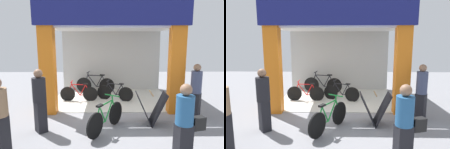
# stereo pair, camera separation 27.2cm
# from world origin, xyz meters

# --- Properties ---
(ground_plane) EXTENTS (17.17, 17.17, 0.00)m
(ground_plane) POSITION_xyz_m (0.00, 0.00, 0.00)
(ground_plane) COLOR gray
(ground_plane) RESTS_ON ground
(shop_facade) EXTENTS (4.79, 3.57, 3.56)m
(shop_facade) POSITION_xyz_m (0.00, 1.57, 1.88)
(shop_facade) COLOR beige
(shop_facade) RESTS_ON ground
(bicycle_inside_0) EXTENTS (1.41, 0.54, 0.81)m
(bicycle_inside_0) POSITION_xyz_m (0.12, 1.37, 0.33)
(bicycle_inside_0) COLOR black
(bicycle_inside_0) RESTS_ON ground
(bicycle_inside_1) EXTENTS (1.74, 0.48, 0.97)m
(bicycle_inside_1) POSITION_xyz_m (-0.73, 2.58, 0.39)
(bicycle_inside_1) COLOR black
(bicycle_inside_1) RESTS_ON ground
(bicycle_inside_2) EXTENTS (1.47, 0.40, 0.81)m
(bicycle_inside_2) POSITION_xyz_m (-1.28, 1.30, 0.32)
(bicycle_inside_2) COLOR black
(bicycle_inside_2) RESTS_ON ground
(bicycle_parked_0) EXTENTS (0.91, 1.44, 0.92)m
(bicycle_parked_0) POSITION_xyz_m (-0.18, -1.35, 0.37)
(bicycle_parked_0) COLOR black
(bicycle_parked_0) RESTS_ON ground
(sandwich_board_sign) EXTENTS (0.87, 0.60, 0.93)m
(sandwich_board_sign) POSITION_xyz_m (1.09, -0.92, 0.46)
(sandwich_board_sign) COLOR black
(sandwich_board_sign) RESTS_ON ground
(pedestrian_0) EXTENTS (0.45, 0.45, 1.69)m
(pedestrian_0) POSITION_xyz_m (2.52, -0.50, 0.87)
(pedestrian_0) COLOR black
(pedestrian_0) RESTS_ON ground
(pedestrian_2) EXTENTS (0.67, 0.42, 1.59)m
(pedestrian_2) POSITION_xyz_m (1.37, -2.76, 0.82)
(pedestrian_2) COLOR black
(pedestrian_2) RESTS_ON ground
(pedestrian_3) EXTENTS (0.48, 0.48, 1.67)m
(pedestrian_3) POSITION_xyz_m (-1.90, -1.37, 0.86)
(pedestrian_3) COLOR black
(pedestrian_3) RESTS_ON ground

